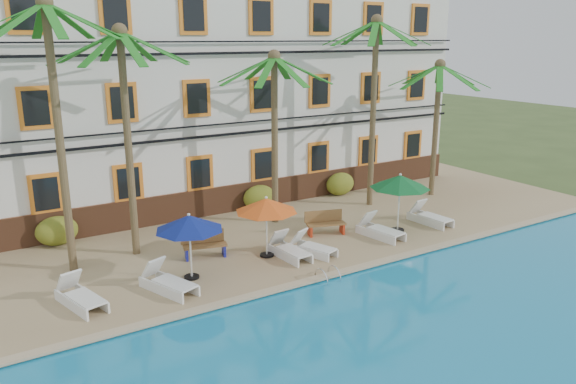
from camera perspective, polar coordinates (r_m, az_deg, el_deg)
ground at (r=19.20m, az=3.81°, el=-7.97°), size 100.00×100.00×0.00m
pool_deck at (r=23.12m, az=-3.39°, el=-3.48°), size 30.00×12.00×0.25m
swimming_pool at (r=14.70m, az=20.51°, el=-16.42°), size 26.00×12.00×0.20m
pool_coping at (r=18.43m, az=5.46°, el=-8.10°), size 30.00×0.35×0.06m
hotel_building at (r=26.47m, az=-8.80°, el=10.42°), size 25.40×6.44×10.22m
palm_a at (r=18.58m, az=-22.56°, el=8.51°), size 4.58×4.58×8.60m
palm_b at (r=19.43m, az=-16.17°, el=8.00°), size 4.58×4.58×7.81m
palm_c at (r=22.25m, az=-1.38°, el=8.13°), size 4.58×4.58×6.92m
palm_d at (r=24.89m, az=8.75°, el=10.59°), size 4.58×4.58×8.30m
palm_e at (r=27.30m, az=14.91°, el=8.36°), size 4.58×4.58×6.41m
shrub_left at (r=22.18m, az=-22.43°, el=-3.67°), size 1.50×0.90×1.10m
shrub_mid at (r=24.76m, az=-2.95°, el=-0.55°), size 1.50×0.90×1.10m
shrub_right at (r=27.10m, az=5.32°, el=0.82°), size 1.50×0.90×1.10m
umbrella_blue at (r=17.60m, az=-10.01°, el=-3.13°), size 2.15×2.15×2.16m
umbrella_red at (r=19.11m, az=-2.22°, el=-1.37°), size 2.16×2.16×2.17m
umbrella_green at (r=22.01m, az=11.31°, el=1.00°), size 2.33×2.33×2.34m
lounger_a at (r=17.20m, az=-20.35°, el=-9.88°), size 1.16×2.06×0.92m
lounger_b at (r=17.40m, az=-12.13°, el=-8.89°), size 1.35×2.10×0.93m
lounger_c at (r=19.51m, az=0.06°, el=-5.84°), size 0.81×1.91×0.88m
lounger_d at (r=19.80m, az=2.43°, el=-5.58°), size 1.20×1.86×0.83m
lounger_e at (r=21.70m, az=9.30°, el=-3.78°), size 1.00×2.03×0.92m
lounger_f at (r=23.68m, az=14.16°, el=-2.41°), size 0.84×1.98×0.91m
bench_left at (r=19.71m, az=-8.46°, el=-5.23°), size 1.57×0.84×0.93m
bench_right at (r=21.73m, az=3.85°, el=-3.09°), size 1.57×0.91×0.93m
pool_ladder at (r=18.03m, az=4.06°, el=-8.72°), size 0.54×0.74×0.74m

